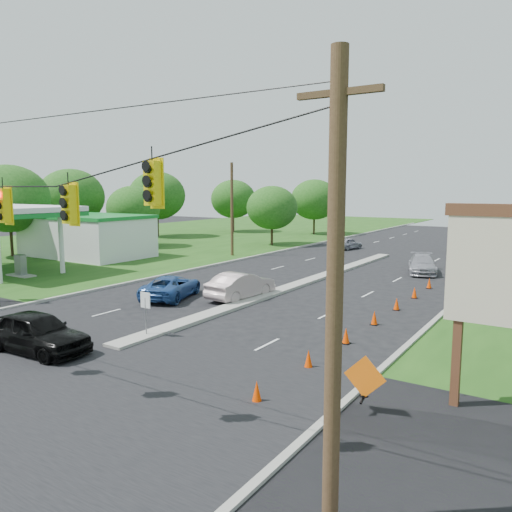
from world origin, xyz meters
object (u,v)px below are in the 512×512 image
Objects in this scene: gas_station at (73,231)px; white_sedan at (241,285)px; black_sedan at (37,332)px; blue_pickup at (171,287)px.

gas_station is 23.34m from white_sedan.
black_sedan reaches higher than blue_pickup.
black_sedan reaches higher than white_sedan.
gas_station reaches higher than white_sedan.
gas_station is 4.08× the size of white_sedan.
white_sedan reaches higher than blue_pickup.
gas_station is at bearing 46.66° from black_sedan.
black_sedan is at bearing -40.14° from gas_station.
blue_pickup is at bearing 36.20° from white_sedan.
black_sedan is at bearing 84.35° from blue_pickup.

